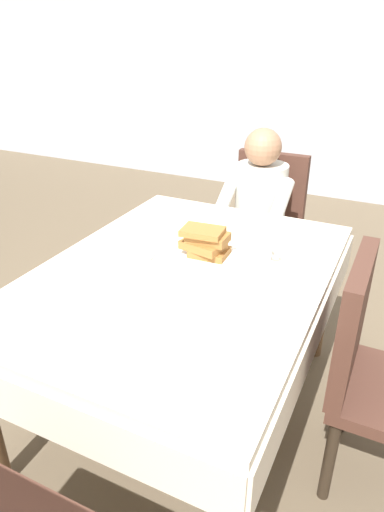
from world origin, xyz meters
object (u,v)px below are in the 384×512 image
Objects in this scene: breakfast_stack at (206,242)px; spoon_near_edge at (177,302)px; chair_diner at (265,219)px; chair_right_side at (374,366)px; dining_table_main at (183,289)px; syrup_pitcher at (166,233)px; knife_right_of_plate at (247,269)px; cup_coffee at (263,251)px; diner_person at (258,206)px; fork_left_of_plate at (165,251)px; plate_breakfast at (206,257)px.

breakfast_stack reaches higher than spoon_near_edge.
chair_right_side is (0.79, -1.17, 0.00)m from chair_diner.
dining_table_main is at bearing -90.00° from chair_right_side.
chair_diner is at bearing 80.22° from spoon_near_edge.
knife_right_of_plate is (0.43, -0.11, -0.04)m from syrup_pitcher.
cup_coffee reaches higher than syrup_pitcher.
chair_diner is (-0.02, 1.17, -0.12)m from dining_table_main.
chair_diner reaches higher than spoon_near_edge.
diner_person is 0.91m from fork_left_of_plate.
chair_right_side is 0.95m from fork_left_of_plate.
chair_right_side reaches higher than breakfast_stack.
syrup_pitcher reaches higher than dining_table_main.
chair_right_side reaches higher than fork_left_of_plate.
chair_diner is 0.83× the size of diner_person.
diner_person is 7.47× the size of spoon_near_edge.
fork_left_of_plate is at bearing 110.93° from spoon_near_edge.
breakfast_stack reaches higher than plate_breakfast.
diner_person is (-0.00, -0.16, 0.14)m from chair_diner.
plate_breakfast reaches higher than knife_right_of_plate.
fork_left_of_plate is at bearing 81.78° from diner_person.
plate_breakfast is 1.39× the size of breakfast_stack.
chair_right_side is 0.59m from knife_right_of_plate.
spoon_near_edge is (0.05, -0.36, -0.08)m from breakfast_stack.
spoon_near_edge reaches higher than dining_table_main.
chair_right_side is 0.61m from cup_coffee.
breakfast_stack is 1.78× the size of cup_coffee.
syrup_pitcher is 0.44× the size of fork_left_of_plate.
plate_breakfast is at bearing -87.23° from fork_left_of_plate.
spoon_near_edge is (0.09, -0.22, 0.09)m from dining_table_main.
knife_right_of_plate is at bearing 25.87° from dining_table_main.
plate_breakfast is 2.48× the size of cup_coffee.
plate_breakfast is at bearing 1.82° from breakfast_stack.
syrup_pitcher is (-0.24, 0.09, 0.03)m from plate_breakfast.
cup_coffee reaches higher than fork_left_of_plate.
dining_table_main is 1.64× the size of chair_diner.
chair_right_side reaches higher than cup_coffee.
dining_table_main is 7.58× the size of breakfast_stack.
cup_coffee is at bearing -113.79° from chair_right_side.
knife_right_of_plate is (-0.54, 0.11, 0.21)m from chair_right_side.
fork_left_of_plate is 0.90× the size of knife_right_of_plate.
chair_diner is 4.65× the size of knife_right_of_plate.
spoon_near_edge is at bearing -56.87° from syrup_pitcher.
spoon_near_edge is at bearing 163.03° from knife_right_of_plate.
fork_left_of_plate is at bearing -173.99° from plate_breakfast.
chair_diner is 8.23× the size of cup_coffee.
diner_person is at bearing 90.00° from chair_diner.
fork_left_of_plate is at bearing -173.93° from breakfast_stack.
fork_left_of_plate and knife_right_of_plate have the same top height.
syrup_pitcher is at bearing -179.56° from cup_coffee.
chair_diner is 4.62× the size of breakfast_stack.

